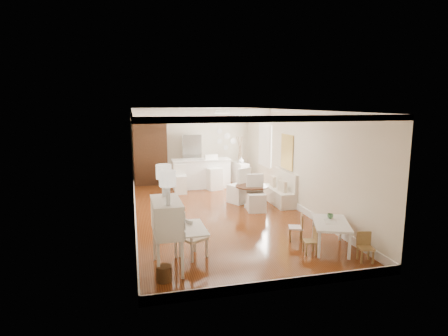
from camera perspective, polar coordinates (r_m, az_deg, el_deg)
name	(u,v)px	position (r m, az deg, el deg)	size (l,w,h in m)	color
room	(217,140)	(10.37, -1.12, 4.34)	(9.00, 9.04, 2.82)	brown
secretary_bureau	(167,235)	(6.90, -8.66, -10.04)	(1.01, 1.03, 1.29)	white
gustavian_armchair	(193,237)	(7.42, -4.70, -10.43)	(0.47, 0.47, 0.82)	beige
wicker_basket	(164,274)	(6.65, -9.12, -15.62)	(0.27, 0.27, 0.27)	#503219
kids_table	(330,235)	(8.15, 15.91, -9.84)	(0.69, 1.14, 0.57)	white
kids_chair_a	(310,241)	(7.81, 12.99, -10.76)	(0.26, 0.26, 0.53)	olive
kids_chair_b	(296,227)	(8.42, 10.89, -8.82)	(0.30, 0.30, 0.62)	olive
kids_chair_c	(366,247)	(7.72, 20.78, -11.24)	(0.27, 0.27, 0.57)	olive
banquette	(279,187)	(11.36, 8.36, -2.90)	(0.52, 1.60, 0.98)	silver
dining_table	(252,197)	(10.83, 4.26, -4.36)	(0.95, 0.95, 0.65)	#462716
slip_chair_near	(256,193)	(10.43, 4.92, -3.88)	(0.48, 0.50, 1.02)	white
slip_chair_far	(239,185)	(11.29, 2.25, -2.60)	(0.51, 0.54, 1.09)	white
breakfast_counter	(201,174)	(13.28, -3.51, -0.84)	(2.05, 0.65, 1.03)	white
bar_stool_left	(180,179)	(12.48, -6.65, -1.75)	(0.38, 0.38, 0.96)	white
bar_stool_right	(214,172)	(12.99, -1.56, -0.68)	(0.48, 0.48, 1.21)	white
pantry_cabinet	(150,153)	(14.05, -11.18, 2.20)	(1.20, 0.60, 2.30)	#381E11
fridge	(201,158)	(14.27, -3.50, 1.47)	(0.75, 0.65, 1.80)	silver
sideboard	(240,173)	(14.02, 2.43, -0.77)	(0.37, 0.82, 0.79)	silver
pencil_cup	(330,216)	(8.29, 15.88, -7.06)	(0.13, 0.13, 0.10)	#54905E
branch_vase	(241,160)	(13.91, 2.64, 1.24)	(0.21, 0.21, 0.22)	white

